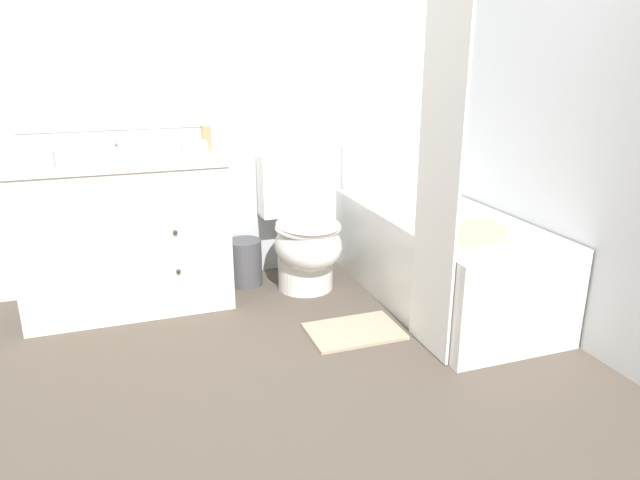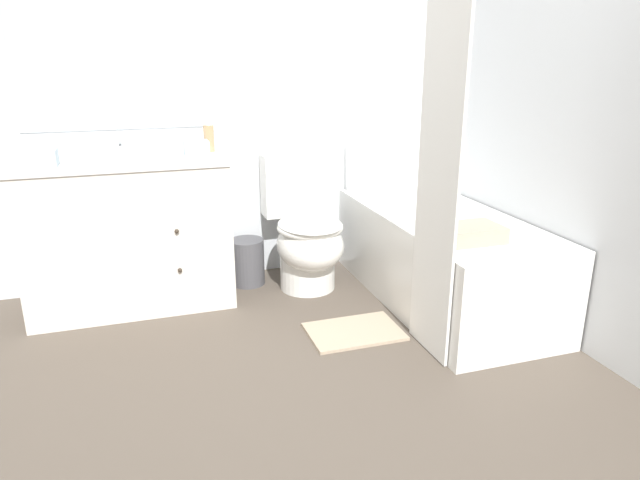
% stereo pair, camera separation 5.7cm
% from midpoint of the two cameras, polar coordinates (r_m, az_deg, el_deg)
% --- Properties ---
extents(ground_plane, '(14.00, 14.00, 0.00)m').
position_cam_midpoint_polar(ground_plane, '(2.33, 2.48, -18.46)').
color(ground_plane, brown).
extents(wall_back, '(8.00, 0.06, 2.50)m').
position_cam_midpoint_polar(wall_back, '(3.61, -8.45, 15.84)').
color(wall_back, silver).
rests_on(wall_back, ground_plane).
extents(wall_right, '(0.05, 2.79, 2.50)m').
position_cam_midpoint_polar(wall_right, '(3.32, 19.25, 14.85)').
color(wall_right, silver).
rests_on(wall_right, ground_plane).
extents(vanity_cabinet, '(1.11, 0.58, 0.85)m').
position_cam_midpoint_polar(vanity_cabinet, '(3.38, -19.29, 0.71)').
color(vanity_cabinet, silver).
rests_on(vanity_cabinet, ground_plane).
extents(sink_faucet, '(0.14, 0.12, 0.12)m').
position_cam_midpoint_polar(sink_faucet, '(3.46, -20.12, 8.72)').
color(sink_faucet, silver).
rests_on(sink_faucet, vanity_cabinet).
extents(toilet, '(0.41, 0.66, 0.79)m').
position_cam_midpoint_polar(toilet, '(3.47, -2.13, 0.61)').
color(toilet, white).
rests_on(toilet, ground_plane).
extents(bathtub, '(0.69, 1.56, 0.52)m').
position_cam_midpoint_polar(bathtub, '(3.39, 11.30, -1.60)').
color(bathtub, white).
rests_on(bathtub, ground_plane).
extents(shower_curtain, '(0.01, 0.36, 1.91)m').
position_cam_midpoint_polar(shower_curtain, '(2.59, 11.29, 8.33)').
color(shower_curtain, white).
rests_on(shower_curtain, ground_plane).
extents(wastebasket, '(0.21, 0.21, 0.29)m').
position_cam_midpoint_polar(wastebasket, '(3.60, -7.97, -2.22)').
color(wastebasket, '#4C4C51').
rests_on(wastebasket, ground_plane).
extents(tissue_box, '(0.13, 0.12, 0.10)m').
position_cam_midpoint_polar(tissue_box, '(3.26, -12.99, 8.97)').
color(tissue_box, silver).
rests_on(tissue_box, vanity_cabinet).
extents(soap_dispenser, '(0.06, 0.06, 0.18)m').
position_cam_midpoint_polar(soap_dispenser, '(3.36, -11.79, 9.96)').
color(soap_dispenser, tan).
rests_on(soap_dispenser, vanity_cabinet).
extents(hand_towel_folded, '(0.22, 0.14, 0.08)m').
position_cam_midpoint_polar(hand_towel_folded, '(3.18, -27.48, 7.15)').
color(hand_towel_folded, silver).
rests_on(hand_towel_folded, vanity_cabinet).
extents(bath_towel_folded, '(0.34, 0.21, 0.08)m').
position_cam_midpoint_polar(bath_towel_folded, '(2.86, 13.82, 0.71)').
color(bath_towel_folded, tan).
rests_on(bath_towel_folded, bathtub).
extents(bath_mat, '(0.48, 0.33, 0.02)m').
position_cam_midpoint_polar(bath_mat, '(3.01, 2.88, -9.10)').
color(bath_mat, tan).
rests_on(bath_mat, ground_plane).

